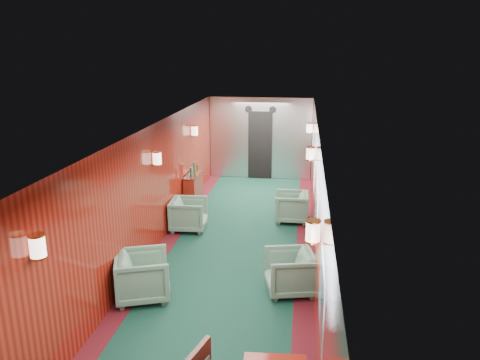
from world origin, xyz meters
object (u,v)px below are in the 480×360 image
Objects in this scene: credenza at (193,190)px; armchair_right_near at (290,272)px; armchair_left_near at (143,276)px; armchair_left_far at (189,214)px; armchair_right_far at (291,207)px.

credenza is 1.50× the size of armchair_right_near.
armchair_left_near reaches higher than armchair_left_far.
armchair_left_far is 2.30m from armchair_right_far.
armchair_right_near is 3.19m from armchair_right_far.
credenza is 4.53m from armchair_right_near.
armchair_left_far is at bearing -149.88° from armchair_right_near.
credenza is at bearing -160.06° from armchair_right_near.
credenza is 4.31m from armchair_left_near.
armchair_right_near is at bearing -97.13° from armchair_left_near.
credenza is at bearing 6.26° from armchair_left_far.
armchair_right_near is at bearing -140.17° from armchair_left_far.
armchair_left_far is (0.24, -1.43, -0.09)m from credenza.
armchair_right_near is (2.24, 0.49, -0.03)m from armchair_left_near.
armchair_left_near is at bearing -90.49° from armchair_right_near.
armchair_left_near is (0.22, -4.30, -0.06)m from credenza.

